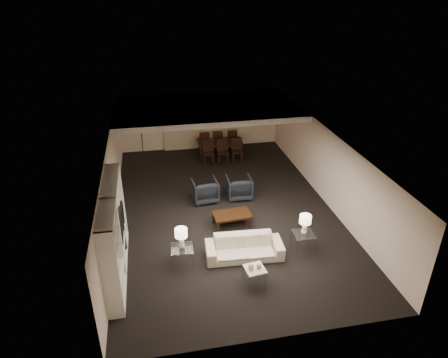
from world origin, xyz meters
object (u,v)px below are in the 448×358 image
floor_speaker (123,236)px  chair_nm (223,152)px  chair_nr (237,151)px  side_table_left (182,256)px  chair_fl (204,141)px  dining_table (220,149)px  chair_nl (209,153)px  chair_fm (217,140)px  television (117,223)px  table_lamp_right (305,225)px  armchair_left (205,190)px  marble_table (255,276)px  floor_lamp (142,135)px  armchair_right (239,187)px  sofa (244,248)px  vase_amber (110,235)px  coffee_table (232,220)px  pendant_light (215,120)px  vase_blue (112,267)px  side_table_right (303,242)px  table_lamp_left (181,239)px  chair_fr (231,139)px

floor_speaker → chair_nm: size_ratio=1.14×
floor_speaker → chair_nr: (4.46, 5.42, -0.07)m
side_table_left → chair_fl: 7.75m
dining_table → chair_nl: 0.90m
chair_fm → television: bearing=65.0°
side_table_left → table_lamp_right: 3.45m
armchair_left → table_lamp_right: 4.05m
floor_speaker → chair_fm: size_ratio=1.14×
marble_table → floor_lamp: (-2.65, 8.95, 0.63)m
chair_nm → armchair_right: bearing=-88.1°
sofa → floor_lamp: 8.30m
armchair_left → table_lamp_right: size_ratio=1.44×
sofa → vase_amber: size_ratio=12.83×
coffee_table → chair_nr: bearing=75.5°
television → chair_fm: 7.93m
pendant_light → vase_blue: size_ratio=3.35×
sofa → chair_fm: size_ratio=2.14×
pendant_light → table_lamp_right: 6.41m
pendant_light → chair_fm: 2.04m
coffee_table → television: bearing=-165.0°
pendant_light → armchair_right: 3.25m
side_table_left → vase_blue: (-1.66, -1.22, 0.87)m
floor_speaker → chair_fm: (3.86, 6.72, -0.07)m
sofa → table_lamp_right: 1.78m
armchair_left → table_lamp_right: table_lamp_right is taller
marble_table → coffee_table: bearing=90.0°
vase_blue → chair_nl: 8.23m
floor_speaker → chair_nl: 6.33m
side_table_right → chair_nl: (-1.70, 6.26, 0.22)m
chair_nl → chair_nr: 1.20m
pendant_light → side_table_right: size_ratio=0.90×
sofa → chair_nr: (1.20, 6.26, 0.19)m
side_table_right → television: television is taller
coffee_table → chair_fl: chair_fl is taller
pendant_light → table_lamp_left: size_ratio=0.87×
pendant_light → chair_nl: pendant_light is taller
side_table_right → vase_blue: vase_blue is taller
armchair_left → table_lamp_left: bearing=66.6°
armchair_left → floor_lamp: floor_lamp is taller
side_table_left → chair_nl: (1.70, 6.26, 0.22)m
marble_table → chair_fr: bearing=82.1°
armchair_left → chair_nl: chair_nl is taller
sofa → chair_nr: bearing=82.8°
marble_table → chair_nl: (0.00, 7.36, 0.25)m
armchair_right → floor_speaker: 4.58m
armchair_right → vase_amber: bearing=46.4°
marble_table → chair_fm: size_ratio=0.49×
side_table_right → armchair_left: bearing=124.9°
pendant_light → chair_nm: pendant_light is taller
chair_nm → floor_lamp: bearing=156.0°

